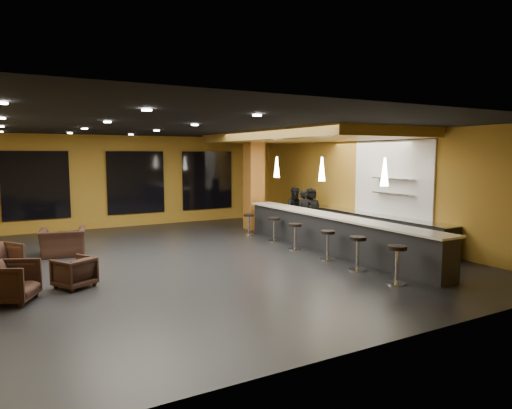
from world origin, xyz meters
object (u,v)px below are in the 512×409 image
bar_stool_1 (358,249)px  bar_stool_4 (274,226)px  armchair_d (63,242)px  staff_c (311,209)px  bar_counter (332,234)px  prep_counter (371,229)px  pendant_0 (385,172)px  staff_a (305,212)px  pendant_2 (277,167)px  staff_b (296,210)px  bar_stool_5 (249,222)px  bar_stool_2 (328,241)px  pendant_1 (322,169)px  bar_stool_3 (295,233)px  column (254,182)px  armchair_b (74,272)px  armchair_a (11,282)px  bar_stool_0 (397,260)px

bar_stool_1 → bar_stool_4: (0.18, 4.11, -0.03)m
armchair_d → staff_c: bearing=-169.7°
staff_c → bar_counter: bearing=-93.9°
prep_counter → pendant_0: pendant_0 is taller
prep_counter → staff_a: size_ratio=3.88×
pendant_2 → bar_stool_4: size_ratio=0.90×
staff_b → bar_stool_4: (-1.48, -0.93, -0.32)m
pendant_0 → staff_c: bearing=72.9°
bar_stool_5 → staff_b: bearing=-15.8°
pendant_0 → armchair_d: bearing=142.9°
bar_stool_1 → bar_stool_2: size_ratio=1.06×
prep_counter → pendant_0: 3.73m
bar_counter → bar_stool_4: (-0.67, 2.07, -0.00)m
pendant_1 → bar_stool_1: size_ratio=0.85×
bar_stool_1 → bar_stool_3: bearing=89.1°
column → armchair_b: column is taller
staff_b → bar_stool_5: staff_b is taller
column → bar_stool_5: size_ratio=4.76×
armchair_d → bar_stool_2: (6.04, -3.95, 0.13)m
bar_counter → bar_stool_2: bar_counter is taller
pendant_2 → armchair_d: (-6.81, 0.15, -1.98)m
bar_counter → staff_c: size_ratio=5.12×
bar_counter → armchair_a: bar_counter is taller
staff_c → bar_stool_5: size_ratio=2.12×
pendant_0 → armchair_a: (-8.15, 1.32, -1.96)m
bar_counter → bar_stool_3: bar_counter is taller
armchair_a → bar_stool_3: 7.47m
staff_a → armchair_a: 9.72m
armchair_b → bar_stool_3: bar_stool_3 is taller
staff_a → bar_stool_0: size_ratio=1.84×
pendant_0 → armchair_b: size_ratio=0.98×
prep_counter → bar_stool_3: size_ratio=7.74×
staff_c → bar_stool_2: staff_c is taller
pendant_1 → staff_b: bearing=72.1°
pendant_0 → armchair_a: pendant_0 is taller
column → armchair_a: column is taller
staff_b → bar_stool_5: size_ratio=2.22×
staff_c → column: bearing=161.5°
column → pendant_2: (0.00, -1.60, 0.60)m
bar_counter → bar_stool_1: bearing=-112.5°
column → armchair_b: size_ratio=4.92×
bar_stool_1 → staff_b: bearing=71.8°
pendant_1 → bar_stool_4: (-0.67, 1.57, -1.85)m
pendant_0 → bar_stool_3: 3.36m
prep_counter → staff_b: size_ratio=3.68×
pendant_2 → staff_c: 2.25m
pendant_2 → bar_stool_5: size_ratio=0.95×
pendant_2 → staff_a: pendant_2 is taller
staff_c → bar_stool_5: bearing=-163.6°
armchair_a → prep_counter: bearing=-58.1°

